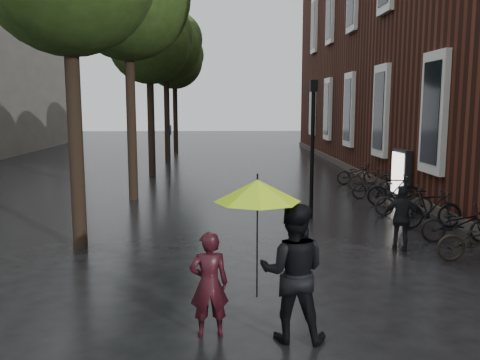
{
  "coord_description": "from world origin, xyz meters",
  "views": [
    {
      "loc": [
        -0.88,
        -4.38,
        3.23
      ],
      "look_at": [
        -0.47,
        6.44,
        1.63
      ],
      "focal_mm": 38.0,
      "sensor_mm": 36.0,
      "label": 1
    }
  ],
  "objects_px": {
    "person_burgundy": "(209,284)",
    "lamp_post": "(313,136)",
    "pedestrian_walking": "(402,219)",
    "parked_bicycles": "(402,197)",
    "person_black": "(293,272)",
    "ad_lightbox": "(401,174)"
  },
  "relations": [
    {
      "from": "person_burgundy",
      "to": "lamp_post",
      "type": "relative_size",
      "value": 0.39
    },
    {
      "from": "person_burgundy",
      "to": "pedestrian_walking",
      "type": "bearing_deg",
      "value": -142.47
    },
    {
      "from": "pedestrian_walking",
      "to": "parked_bicycles",
      "type": "distance_m",
      "value": 4.35
    },
    {
      "from": "lamp_post",
      "to": "parked_bicycles",
      "type": "bearing_deg",
      "value": 14.8
    },
    {
      "from": "person_black",
      "to": "pedestrian_walking",
      "type": "xyz_separation_m",
      "value": [
        3.03,
        4.21,
        -0.23
      ]
    },
    {
      "from": "pedestrian_walking",
      "to": "parked_bicycles",
      "type": "relative_size",
      "value": 0.13
    },
    {
      "from": "pedestrian_walking",
      "to": "ad_lightbox",
      "type": "distance_m",
      "value": 6.59
    },
    {
      "from": "parked_bicycles",
      "to": "ad_lightbox",
      "type": "xyz_separation_m",
      "value": [
        0.72,
        2.13,
        0.4
      ]
    },
    {
      "from": "person_burgundy",
      "to": "parked_bicycles",
      "type": "height_order",
      "value": "person_burgundy"
    },
    {
      "from": "lamp_post",
      "to": "person_burgundy",
      "type": "bearing_deg",
      "value": -110.47
    },
    {
      "from": "person_burgundy",
      "to": "parked_bicycles",
      "type": "distance_m",
      "value": 9.93
    },
    {
      "from": "parked_bicycles",
      "to": "person_burgundy",
      "type": "bearing_deg",
      "value": -124.76
    },
    {
      "from": "pedestrian_walking",
      "to": "lamp_post",
      "type": "distance_m",
      "value": 3.97
    },
    {
      "from": "person_black",
      "to": "pedestrian_walking",
      "type": "height_order",
      "value": "person_black"
    },
    {
      "from": "person_black",
      "to": "person_burgundy",
      "type": "bearing_deg",
      "value": 3.34
    },
    {
      "from": "pedestrian_walking",
      "to": "lamp_post",
      "type": "relative_size",
      "value": 0.38
    },
    {
      "from": "parked_bicycles",
      "to": "ad_lightbox",
      "type": "distance_m",
      "value": 2.28
    },
    {
      "from": "ad_lightbox",
      "to": "pedestrian_walking",
      "type": "bearing_deg",
      "value": -112.23
    },
    {
      "from": "pedestrian_walking",
      "to": "parked_bicycles",
      "type": "height_order",
      "value": "pedestrian_walking"
    },
    {
      "from": "person_black",
      "to": "ad_lightbox",
      "type": "relative_size",
      "value": 1.12
    },
    {
      "from": "parked_bicycles",
      "to": "lamp_post",
      "type": "relative_size",
      "value": 2.82
    },
    {
      "from": "person_burgundy",
      "to": "parked_bicycles",
      "type": "relative_size",
      "value": 0.14
    }
  ]
}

